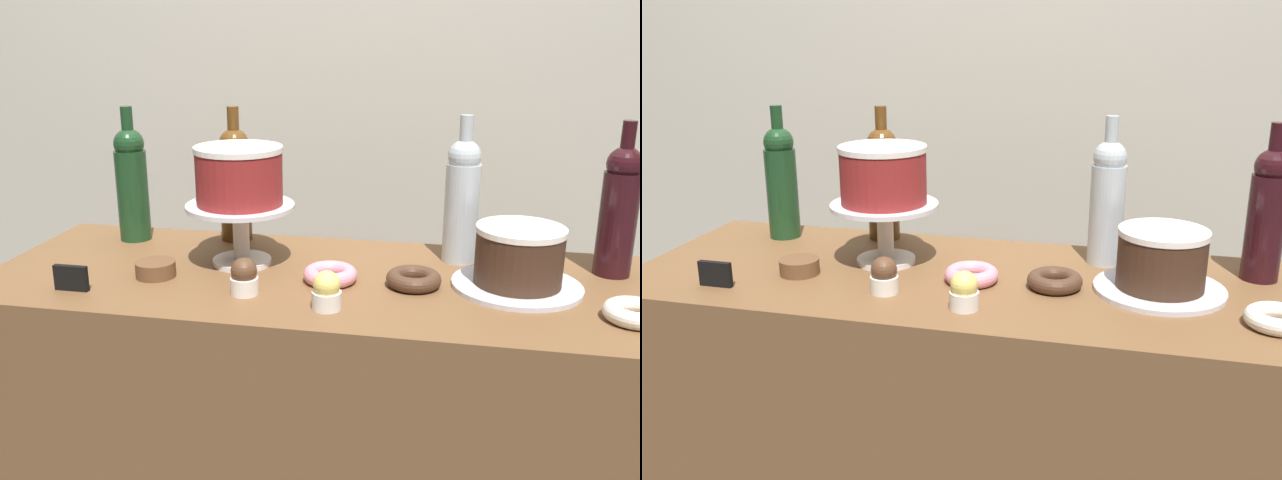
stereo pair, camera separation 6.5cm
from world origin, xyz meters
The scene contains 17 objects.
back_wall centered at (0.00, 0.85, 1.30)m, with size 6.00×0.05×2.60m.
display_counter centered at (0.00, 0.00, 0.45)m, with size 1.42×0.55×0.90m.
cake_stand_pedestal centered at (-0.19, 0.05, 0.99)m, with size 0.24×0.24×0.14m.
white_layer_cake centered at (-0.19, 0.05, 1.10)m, with size 0.19×0.19×0.13m.
silver_serving_platter centered at (0.40, 0.01, 0.90)m, with size 0.26×0.26×0.01m.
chocolate_round_cake centered at (0.40, 0.01, 0.97)m, with size 0.18×0.18×0.12m.
wine_bottle_green centered at (-0.50, 0.17, 1.04)m, with size 0.08×0.08×0.33m.
wine_bottle_dark_red centered at (0.61, 0.14, 1.04)m, with size 0.08×0.08×0.33m.
wine_bottle_clear centered at (0.29, 0.16, 1.04)m, with size 0.08×0.08×0.33m.
wine_bottle_amber centered at (-0.25, 0.22, 1.04)m, with size 0.08×0.08×0.33m.
cupcake_lemon centered at (0.05, -0.17, 0.93)m, with size 0.06×0.06×0.07m.
cupcake_chocolate centered at (-0.13, -0.13, 0.93)m, with size 0.06×0.06×0.07m.
donut_chocolate centered at (0.20, -0.02, 0.92)m, with size 0.11×0.11×0.03m.
donut_pink centered at (0.03, -0.03, 0.92)m, with size 0.11×0.11×0.03m.
donut_sugar centered at (0.60, -0.12, 0.92)m, with size 0.11×0.11×0.03m.
cookie_stack centered at (-0.34, -0.07, 0.92)m, with size 0.08×0.08×0.03m.
price_sign_chalkboard centered at (-0.47, -0.18, 0.93)m, with size 0.07×0.01×0.05m.
Camera 1 is at (0.27, -1.35, 1.41)m, focal length 38.92 mm.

